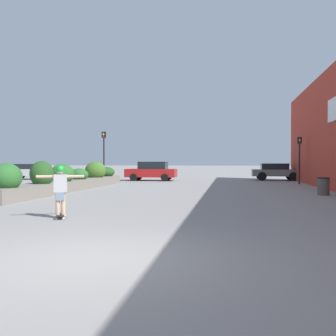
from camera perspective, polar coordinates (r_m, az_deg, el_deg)
The scene contains 10 objects.
ground_plane at distance 6.25m, azimuth -11.71°, elevation -13.40°, with size 300.00×300.00×0.00m, color gray.
planter_box at distance 20.92m, azimuth -14.68°, elevation -1.78°, with size 1.40×14.41×1.59m.
skateboard at distance 10.73m, azimuth -16.05°, elevation -6.99°, with size 0.45×0.73×0.10m.
skateboarder at distance 10.64m, azimuth -16.07°, elevation -2.47°, with size 1.21×0.52×1.36m.
trash_bin at distance 18.81m, azimuth 22.60°, elevation -2.58°, with size 0.56×0.56×0.82m.
car_leftmost at distance 35.21m, azimuth -20.44°, elevation -0.43°, with size 4.10×1.87×1.36m.
car_center_left at distance 30.71m, azimuth -2.50°, elevation -0.45°, with size 4.11×1.87×1.56m.
car_center_right at distance 32.57m, azimuth 16.11°, elevation -0.47°, with size 3.98×1.88×1.41m.
traffic_light_left at distance 28.43m, azimuth -9.76°, elevation 3.00°, with size 0.28×0.30×3.81m.
traffic_light_right at distance 27.40m, azimuth 19.40°, elevation 2.35°, with size 0.28×0.30×3.27m.
Camera 1 is at (2.17, -5.65, 1.55)m, focal length 40.00 mm.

